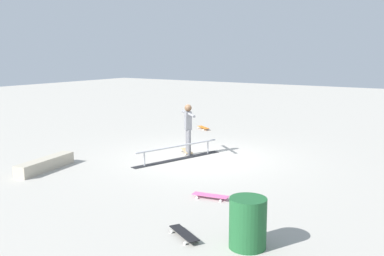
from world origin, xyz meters
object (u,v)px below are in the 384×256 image
at_px(skater_main, 188,126).
at_px(loose_skateboard_black, 184,233).
at_px(skate_ledge, 45,164).
at_px(grind_rail, 178,153).
at_px(loose_skateboard_pink, 210,196).
at_px(loose_skateboard_orange, 203,127).
at_px(skateboard_main, 187,151).
at_px(trash_bin, 248,223).

relative_size(skater_main, loose_skateboard_black, 2.00).
bearing_deg(skate_ledge, skater_main, 147.56).
bearing_deg(skater_main, grind_rail, 134.80).
bearing_deg(loose_skateboard_pink, loose_skateboard_orange, -67.74).
distance_m(grind_rail, loose_skateboard_orange, 5.28).
xyz_separation_m(skater_main, loose_skateboard_orange, (-4.21, -2.06, -0.85)).
bearing_deg(skateboard_main, loose_skateboard_orange, -23.49).
bearing_deg(grind_rail, loose_skateboard_black, 52.54).
xyz_separation_m(skate_ledge, trash_bin, (1.33, 6.73, 0.26)).
bearing_deg(grind_rail, skateboard_main, -147.27).
height_order(grind_rail, loose_skateboard_black, grind_rail).
height_order(skater_main, trash_bin, skater_main).
distance_m(grind_rail, loose_skateboard_black, 5.62).
bearing_deg(loose_skateboard_orange, skateboard_main, -30.80).
distance_m(skate_ledge, loose_skateboard_pink, 4.99).
bearing_deg(trash_bin, loose_skateboard_pink, -134.93).
distance_m(loose_skateboard_orange, loose_skateboard_black, 10.83).
height_order(grind_rail, skater_main, skater_main).
height_order(skate_ledge, trash_bin, trash_bin).
bearing_deg(grind_rail, loose_skateboard_orange, -139.99).
bearing_deg(trash_bin, skater_main, -137.84).
bearing_deg(skate_ledge, grind_rail, 141.72).
relative_size(skate_ledge, loose_skateboard_orange, 2.52).
bearing_deg(loose_skateboard_black, trash_bin, 42.32).
xyz_separation_m(skater_main, skateboard_main, (-0.20, -0.19, -0.85)).
distance_m(grind_rail, trash_bin, 6.14).
bearing_deg(loose_skateboard_black, skater_main, 152.35).
xyz_separation_m(grind_rail, trash_bin, (4.28, 4.40, 0.23)).
bearing_deg(loose_skateboard_orange, loose_skateboard_black, -25.76).
height_order(skate_ledge, loose_skateboard_pink, skate_ledge).
height_order(loose_skateboard_orange, trash_bin, trash_bin).
distance_m(skater_main, skateboard_main, 0.89).
distance_m(loose_skateboard_orange, trash_bin, 11.21).
relative_size(grind_rail, loose_skateboard_orange, 4.01).
distance_m(skateboard_main, loose_skateboard_pink, 4.44).
xyz_separation_m(loose_skateboard_black, trash_bin, (-0.25, 1.09, 0.35)).
xyz_separation_m(skate_ledge, loose_skateboard_pink, (-0.41, 4.97, -0.09)).
relative_size(grind_rail, skater_main, 1.96).
xyz_separation_m(loose_skateboard_orange, loose_skateboard_black, (9.38, 5.42, 0.00)).
bearing_deg(grind_rail, skater_main, -158.69).
bearing_deg(skateboard_main, skate_ledge, 102.64).
bearing_deg(loose_skateboard_black, skateboard_main, 152.78).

